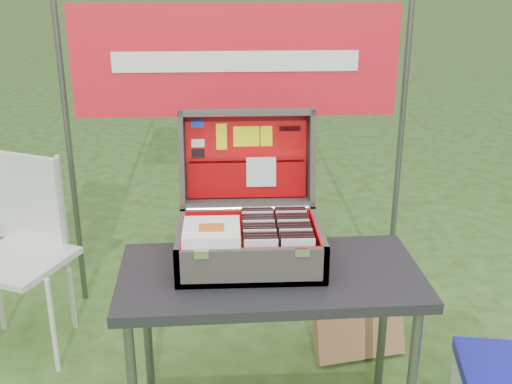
{
  "coord_description": "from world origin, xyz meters",
  "views": [
    {
      "loc": [
        -0.05,
        -2.06,
        1.82
      ],
      "look_at": [
        0.05,
        0.1,
        0.99
      ],
      "focal_mm": 45.0,
      "sensor_mm": 36.0,
      "label": 1
    }
  ],
  "objects_px": {
    "suitcase": "(249,194)",
    "cardboard_box": "(358,311)",
    "chair": "(18,263)",
    "table": "(270,351)"
  },
  "relations": [
    {
      "from": "suitcase",
      "to": "cardboard_box",
      "type": "height_order",
      "value": "suitcase"
    },
    {
      "from": "chair",
      "to": "cardboard_box",
      "type": "height_order",
      "value": "chair"
    },
    {
      "from": "table",
      "to": "suitcase",
      "type": "xyz_separation_m",
      "value": [
        -0.07,
        0.13,
        0.61
      ]
    },
    {
      "from": "table",
      "to": "chair",
      "type": "xyz_separation_m",
      "value": [
        -1.12,
        0.58,
        0.11
      ]
    },
    {
      "from": "chair",
      "to": "cardboard_box",
      "type": "relative_size",
      "value": 2.06
    },
    {
      "from": "suitcase",
      "to": "cardboard_box",
      "type": "distance_m",
      "value": 0.96
    },
    {
      "from": "table",
      "to": "cardboard_box",
      "type": "height_order",
      "value": "table"
    },
    {
      "from": "table",
      "to": "suitcase",
      "type": "height_order",
      "value": "suitcase"
    },
    {
      "from": "table",
      "to": "chair",
      "type": "height_order",
      "value": "chair"
    },
    {
      "from": "chair",
      "to": "suitcase",
      "type": "bearing_deg",
      "value": 1.27
    }
  ]
}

